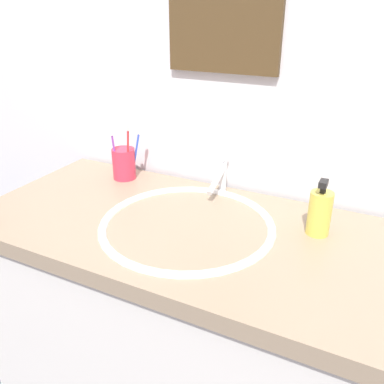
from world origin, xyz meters
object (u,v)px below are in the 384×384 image
object	(u,v)px
faucet	(221,178)
toothbrush_cup	(124,164)
toothbrush_red	(128,148)
toothbrush_purple	(114,151)
toothbrush_blue	(136,149)
soap_dispenser	(320,212)

from	to	relation	value
faucet	toothbrush_cup	distance (m)	0.35
toothbrush_cup	toothbrush_red	xyz separation A→B (m)	(0.03, -0.02, 0.07)
toothbrush_cup	toothbrush_purple	size ratio (longest dim) A/B	0.59
toothbrush_blue	soap_dispenser	size ratio (longest dim) A/B	1.12
faucet	toothbrush_blue	distance (m)	0.32
toothbrush_blue	soap_dispenser	bearing A→B (deg)	-9.88
toothbrush_cup	toothbrush_red	distance (m)	0.08
toothbrush_blue	toothbrush_purple	world-z (taller)	toothbrush_purple
toothbrush_cup	toothbrush_purple	distance (m)	0.07
toothbrush_red	toothbrush_cup	bearing A→B (deg)	153.60
toothbrush_cup	toothbrush_red	bearing A→B (deg)	-26.40
faucet	soap_dispenser	world-z (taller)	soap_dispenser
toothbrush_cup	toothbrush_purple	xyz separation A→B (m)	(-0.01, -0.03, 0.06)
faucet	soap_dispenser	bearing A→B (deg)	-19.28
faucet	toothbrush_blue	size ratio (longest dim) A/B	0.84
faucet	toothbrush_purple	distance (m)	0.38
soap_dispenser	faucet	bearing A→B (deg)	160.72
toothbrush_purple	toothbrush_red	bearing A→B (deg)	18.14
soap_dispenser	toothbrush_cup	bearing A→B (deg)	172.94
toothbrush_red	toothbrush_purple	bearing A→B (deg)	-161.86
toothbrush_red	toothbrush_purple	distance (m)	0.05
toothbrush_cup	toothbrush_red	world-z (taller)	toothbrush_red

